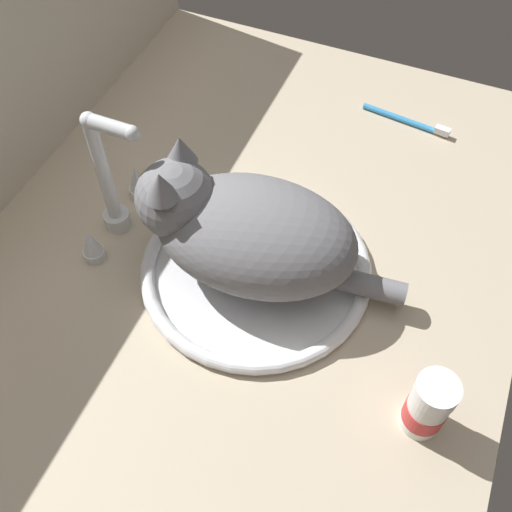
{
  "coord_description": "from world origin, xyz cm",
  "views": [
    {
      "loc": [
        -42.67,
        -21.41,
        75.43
      ],
      "look_at": [
        3.12,
        -2.14,
        7.0
      ],
      "focal_mm": 42.23,
      "sensor_mm": 36.0,
      "label": 1
    }
  ],
  "objects": [
    {
      "name": "countertop",
      "position": [
        0.0,
        0.0,
        1.5
      ],
      "size": [
        118.28,
        78.38,
        3.0
      ],
      "primitive_type": "cube",
      "color": "#B7A88E",
      "rests_on": "ground"
    },
    {
      "name": "sink_basin",
      "position": [
        3.12,
        -2.14,
        3.89
      ],
      "size": [
        33.5,
        33.5,
        2.07
      ],
      "color": "white",
      "rests_on": "countertop"
    },
    {
      "name": "faucet",
      "position": [
        3.12,
        20.4,
        11.16
      ],
      "size": [
        16.71,
        9.3,
        22.1
      ],
      "color": "silver",
      "rests_on": "countertop"
    },
    {
      "name": "cat",
      "position": [
        2.89,
        0.17,
        12.34
      ],
      "size": [
        21.02,
        38.26,
        18.32
      ],
      "color": "slate",
      "rests_on": "sink_basin"
    },
    {
      "name": "pill_bottle",
      "position": [
        -9.84,
        -29.48,
        7.91
      ],
      "size": [
        5.13,
        5.13,
        10.58
      ],
      "color": "white",
      "rests_on": "countertop"
    },
    {
      "name": "toothbrush",
      "position": [
        43.0,
        -14.44,
        3.63
      ],
      "size": [
        3.06,
        16.0,
        1.7
      ],
      "color": "#338CD1",
      "rests_on": "countertop"
    }
  ]
}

